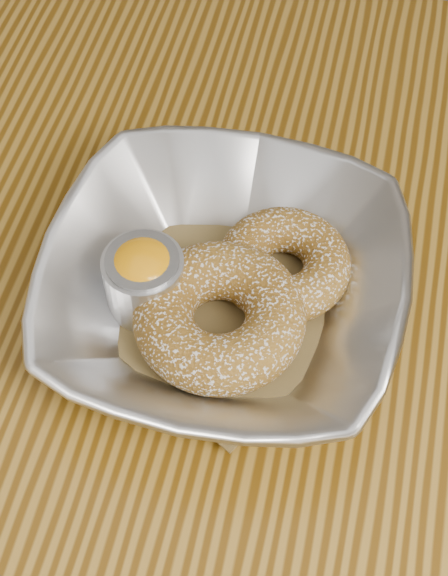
% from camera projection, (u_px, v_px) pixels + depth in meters
% --- Properties ---
extents(table, '(1.20, 0.80, 0.75)m').
position_uv_depth(table, '(281.00, 454.00, 0.63)').
color(table, brown).
rests_on(table, ground_plane).
extents(serving_bowl, '(0.23, 0.23, 0.06)m').
position_uv_depth(serving_bowl, '(224.00, 290.00, 0.56)').
color(serving_bowl, silver).
rests_on(serving_bowl, table).
extents(parchment, '(0.20, 0.20, 0.00)m').
position_uv_depth(parchment, '(224.00, 306.00, 0.57)').
color(parchment, brown).
rests_on(parchment, table).
extents(donut_back, '(0.09, 0.09, 0.03)m').
position_uv_depth(donut_back, '(284.00, 264.00, 0.57)').
color(donut_back, brown).
rests_on(donut_back, parchment).
extents(donut_front, '(0.13, 0.13, 0.04)m').
position_uv_depth(donut_front, '(219.00, 316.00, 0.54)').
color(donut_front, brown).
rests_on(donut_front, parchment).
extents(ramekin, '(0.05, 0.05, 0.05)m').
position_uv_depth(ramekin, '(144.00, 278.00, 0.55)').
color(ramekin, silver).
rests_on(ramekin, table).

